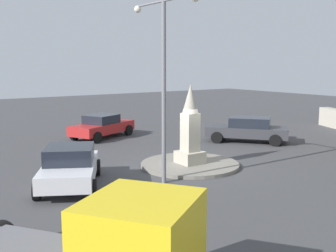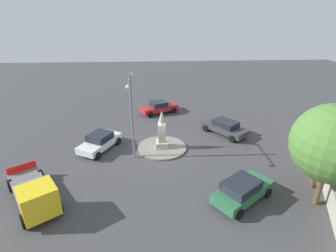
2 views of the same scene
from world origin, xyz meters
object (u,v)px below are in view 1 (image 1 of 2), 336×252
monument (190,129)px  streetlamp (164,66)px  car_white_near_island (70,166)px  car_red_approaching (102,126)px  car_dark_grey_parked_right (248,129)px

monument → streetlamp: streetlamp is taller
monument → car_white_near_island: monument is taller
monument → streetlamp: 3.82m
car_white_near_island → car_red_approaching: size_ratio=0.97×
car_white_near_island → car_dark_grey_parked_right: car_white_near_island is taller
monument → car_red_approaching: size_ratio=0.75×
streetlamp → car_dark_grey_parked_right: bearing=115.0°
monument → car_red_approaching: bearing=-179.7°
streetlamp → car_dark_grey_parked_right: streetlamp is taller
monument → streetlamp: size_ratio=0.48×
streetlamp → car_white_near_island: size_ratio=1.59×
car_white_near_island → car_red_approaching: bearing=147.3°
monument → car_red_approaching: monument is taller
monument → car_dark_grey_parked_right: bearing=112.4°
car_dark_grey_parked_right → car_red_approaching: bearing=-134.0°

